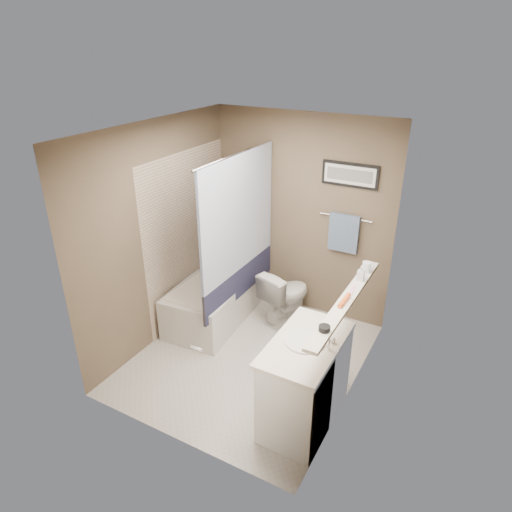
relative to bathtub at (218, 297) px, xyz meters
The scene contains 32 objects.
ground 0.97m from the bathtub, 36.45° to the right, with size 2.50×2.50×0.00m, color beige.
ceiling 2.33m from the bathtub, 36.45° to the right, with size 2.20×2.50×0.04m, color white.
wall_back 1.39m from the bathtub, 42.03° to the left, with size 2.20×0.04×2.40m, color brown.
wall_front 2.16m from the bathtub, 67.20° to the right, with size 2.20×0.04×2.40m, color brown.
wall_left 1.15m from the bathtub, 120.78° to the right, with size 0.04×2.50×2.40m, color brown.
wall_right 2.14m from the bathtub, 16.84° to the right, with size 0.04×2.50×2.40m, color brown.
tile_surround 0.83m from the bathtub, behind, with size 0.02×1.55×2.00m, color #C8B097.
curtain_rod 1.83m from the bathtub, ahead, with size 0.02×0.02×1.55m, color silver.
curtain_upper 1.20m from the bathtub, ahead, with size 0.03×1.45×1.28m, color silver.
curtain_lower 0.48m from the bathtub, ahead, with size 0.03×1.45×0.36m, color #22223F.
mirror 2.40m from the bathtub, 20.94° to the right, with size 0.02×1.60×1.00m, color silver.
shelf 2.10m from the bathtub, 21.52° to the right, with size 0.12×1.60×0.03m, color silver.
towel_bar 1.80m from the bathtub, 26.95° to the left, with size 0.02×0.02×0.60m, color silver.
towel 1.69m from the bathtub, 26.25° to the left, with size 0.34×0.05×0.44m, color #7D96B6.
art_frame 2.12m from the bathtub, 27.54° to the left, with size 0.62×0.03×0.26m, color black.
art_mat 2.11m from the bathtub, 27.06° to the left, with size 0.56×0.00×0.20m, color white.
art_image 2.11m from the bathtub, 26.95° to the left, with size 0.50×0.00×0.13m, color #595959.
door 2.34m from the bathtub, 54.10° to the right, with size 0.80×0.02×2.00m, color silver.
door_handle 2.13m from the bathtub, 60.92° to the right, with size 0.02×0.02×0.10m, color silver.
bathtub is the anchor object (origin of this frame).
tub_rim 0.25m from the bathtub, 135.00° to the left, with size 0.56×1.36×0.02m, color white.
toilet 0.82m from the bathtub, 22.49° to the left, with size 0.37×0.66×0.67m, color silver.
vanity 1.93m from the bathtub, 33.90° to the right, with size 0.50×0.90×0.80m, color white.
countertop 2.00m from the bathtub, 34.07° to the right, with size 0.54×0.96×0.04m, color white.
sink_basin 2.00m from the bathtub, 34.24° to the right, with size 0.34×0.34×0.01m, color white.
faucet_spout 2.18m from the bathtub, 31.14° to the right, with size 0.02×0.02×0.10m, color silver.
faucet_knob 2.12m from the bathtub, 28.72° to the right, with size 0.05×0.05×0.05m, color white.
candle_bowl_near 2.34m from the bathtub, 34.44° to the right, with size 0.09×0.09×0.04m, color black.
hair_brush_front 2.14m from the bathtub, 23.27° to the right, with size 0.04×0.04×0.22m, color #DE5A1F.
pink_comb 2.06m from the bathtub, 17.18° to the right, with size 0.03×0.16×0.01m, color pink.
glass_jar 2.01m from the bathtub, ahead, with size 0.08×0.08×0.10m, color white.
soap_bottle 2.04m from the bathtub, 10.22° to the right, with size 0.06×0.06×0.14m, color #999999.
Camera 1 is at (1.95, -3.41, 3.11)m, focal length 32.00 mm.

